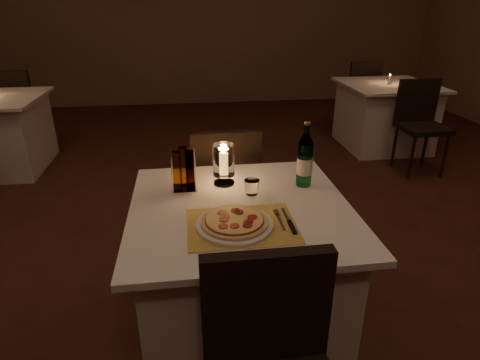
{
  "coord_description": "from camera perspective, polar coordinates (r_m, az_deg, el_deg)",
  "views": [
    {
      "loc": [
        -0.11,
        -1.83,
        1.59
      ],
      "look_at": [
        0.11,
        -0.21,
        0.86
      ],
      "focal_mm": 30.0,
      "sensor_mm": 36.0,
      "label": 1
    }
  ],
  "objects": [
    {
      "name": "cruet_caddy",
      "position": [
        1.97,
        -8.01,
        1.28
      ],
      "size": [
        0.12,
        0.12,
        0.21
      ],
      "color": "white",
      "rests_on": "main_table"
    },
    {
      "name": "plate",
      "position": [
        1.66,
        -0.78,
        -6.33
      ],
      "size": [
        0.32,
        0.32,
        0.01
      ],
      "primitive_type": "cylinder",
      "color": "white",
      "rests_on": "placemat"
    },
    {
      "name": "floor",
      "position": [
        2.44,
        -3.49,
        -17.08
      ],
      "size": [
        8.0,
        10.0,
        0.02
      ],
      "primitive_type": "cube",
      "color": "#472016",
      "rests_on": "ground"
    },
    {
      "name": "pizza",
      "position": [
        1.65,
        -0.78,
        -5.84
      ],
      "size": [
        0.28,
        0.28,
        0.02
      ],
      "color": "#D8B77F",
      "rests_on": "plate"
    },
    {
      "name": "fork",
      "position": [
        1.72,
        5.56,
        -5.44
      ],
      "size": [
        0.02,
        0.18,
        0.0
      ],
      "color": "silver",
      "rests_on": "placemat"
    },
    {
      "name": "placemat",
      "position": [
        1.67,
        0.25,
        -6.53
      ],
      "size": [
        0.45,
        0.34,
        0.0
      ],
      "primitive_type": "cube",
      "color": "gold",
      "rests_on": "main_table"
    },
    {
      "name": "chair_far",
      "position": [
        2.55,
        -2.11,
        -0.06
      ],
      "size": [
        0.42,
        0.42,
        0.9
      ],
      "color": "black",
      "rests_on": "ground"
    },
    {
      "name": "neighbor_chair_ra",
      "position": [
        4.38,
        24.23,
        8.2
      ],
      "size": [
        0.42,
        0.42,
        0.9
      ],
      "color": "black",
      "rests_on": "ground"
    },
    {
      "name": "knife",
      "position": [
        1.68,
        7.2,
        -6.27
      ],
      "size": [
        0.02,
        0.22,
        0.01
      ],
      "color": "black",
      "rests_on": "placemat"
    },
    {
      "name": "wall_back",
      "position": [
        6.84,
        -7.48,
        23.14
      ],
      "size": [
        8.0,
        0.02,
        3.0
      ],
      "primitive_type": "cube",
      "color": "#8B6A51",
      "rests_on": "ground"
    },
    {
      "name": "neighbor_candle_right",
      "position": [
        4.93,
        20.49,
        13.26
      ],
      "size": [
        0.03,
        0.03,
        0.11
      ],
      "color": "white",
      "rests_on": "neighbor_table_right"
    },
    {
      "name": "neighbor_table_right",
      "position": [
        5.02,
        19.81,
        8.64
      ],
      "size": [
        1.0,
        1.0,
        0.74
      ],
      "color": "white",
      "rests_on": "ground"
    },
    {
      "name": "tumbler",
      "position": [
        1.92,
        1.69,
        -1.03
      ],
      "size": [
        0.07,
        0.07,
        0.07
      ],
      "primitive_type": null,
      "color": "white",
      "rests_on": "main_table"
    },
    {
      "name": "hurricane_candle",
      "position": [
        2.0,
        -2.33,
        2.67
      ],
      "size": [
        0.11,
        0.11,
        0.21
      ],
      "color": "white",
      "rests_on": "main_table"
    },
    {
      "name": "main_table",
      "position": [
        2.02,
        0.08,
        -12.89
      ],
      "size": [
        1.0,
        1.0,
        0.74
      ],
      "color": "white",
      "rests_on": "ground"
    },
    {
      "name": "water_bottle",
      "position": [
        2.01,
        9.21,
        2.75
      ],
      "size": [
        0.08,
        0.08,
        0.33
      ],
      "color": "#57A273",
      "rests_on": "main_table"
    },
    {
      "name": "neighbor_chair_lb",
      "position": [
        5.34,
        -29.13,
        9.84
      ],
      "size": [
        0.42,
        0.42,
        0.9
      ],
      "color": "black",
      "rests_on": "ground"
    },
    {
      "name": "neighbor_chair_rb",
      "position": [
        5.61,
        16.82,
        12.38
      ],
      "size": [
        0.42,
        0.42,
        0.9
      ],
      "color": "black",
      "rests_on": "ground"
    }
  ]
}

